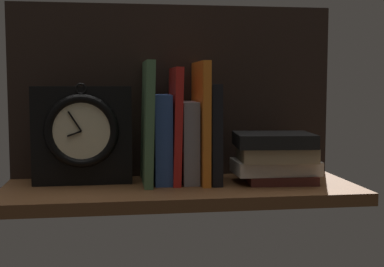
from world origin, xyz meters
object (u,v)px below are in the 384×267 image
(book_red_requiem, at_px, (175,125))
(book_orange_pandolfini, at_px, (201,122))
(book_green_romantic, at_px, (148,122))
(book_stack_side, at_px, (275,157))
(book_blue_modern, at_px, (162,139))
(book_gray_chess, at_px, (188,142))
(book_black_skeptic, at_px, (211,133))
(framed_clock, at_px, (82,134))

(book_red_requiem, xyz_separation_m, book_orange_pandolfini, (0.06, 0.00, 0.01))
(book_green_romantic, height_order, book_stack_side, book_green_romantic)
(book_blue_modern, bearing_deg, book_stack_side, -8.58)
(book_red_requiem, distance_m, book_stack_side, 0.23)
(book_stack_side, bearing_deg, book_gray_chess, 168.82)
(book_orange_pandolfini, bearing_deg, book_red_requiem, -180.00)
(book_gray_chess, relative_size, book_black_skeptic, 0.82)
(book_blue_modern, height_order, book_stack_side, book_blue_modern)
(book_red_requiem, height_order, book_stack_side, book_red_requiem)
(book_gray_chess, bearing_deg, book_red_requiem, 180.00)
(book_blue_modern, bearing_deg, book_orange_pandolfini, 0.00)
(book_blue_modern, height_order, book_red_requiem, book_red_requiem)
(book_blue_modern, distance_m, framed_clock, 0.17)
(framed_clock, bearing_deg, book_black_skeptic, -0.67)
(book_blue_modern, height_order, book_black_skeptic, book_black_skeptic)
(framed_clock, bearing_deg, book_gray_chess, -0.82)
(book_stack_side, bearing_deg, framed_clock, 174.45)
(book_gray_chess, relative_size, framed_clock, 0.81)
(book_black_skeptic, height_order, book_stack_side, book_black_skeptic)
(book_green_romantic, xyz_separation_m, book_stack_side, (0.27, -0.04, -0.07))
(book_green_romantic, bearing_deg, framed_clock, 178.66)
(framed_clock, distance_m, book_stack_side, 0.41)
(framed_clock, bearing_deg, book_green_romantic, -1.34)
(book_red_requiem, distance_m, book_orange_pandolfini, 0.06)
(book_black_skeptic, bearing_deg, book_stack_side, -15.22)
(framed_clock, bearing_deg, book_stack_side, -5.55)
(book_blue_modern, relative_size, book_black_skeptic, 0.90)
(book_green_romantic, height_order, book_red_requiem, book_green_romantic)
(book_blue_modern, relative_size, book_orange_pandolfini, 0.73)
(book_green_romantic, bearing_deg, book_blue_modern, 0.00)
(book_red_requiem, relative_size, book_black_skeptic, 1.17)
(book_gray_chess, bearing_deg, book_orange_pandolfini, 0.00)
(book_orange_pandolfini, bearing_deg, book_green_romantic, -180.00)
(book_black_skeptic, bearing_deg, book_gray_chess, 180.00)
(book_green_romantic, height_order, framed_clock, book_green_romantic)
(book_blue_modern, height_order, book_gray_chess, book_blue_modern)
(book_green_romantic, distance_m, framed_clock, 0.14)
(book_red_requiem, height_order, book_orange_pandolfini, book_orange_pandolfini)
(book_green_romantic, bearing_deg, book_gray_chess, 0.00)
(book_gray_chess, height_order, book_stack_side, book_gray_chess)
(book_blue_modern, distance_m, book_stack_side, 0.25)
(book_black_skeptic, relative_size, book_stack_side, 1.15)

